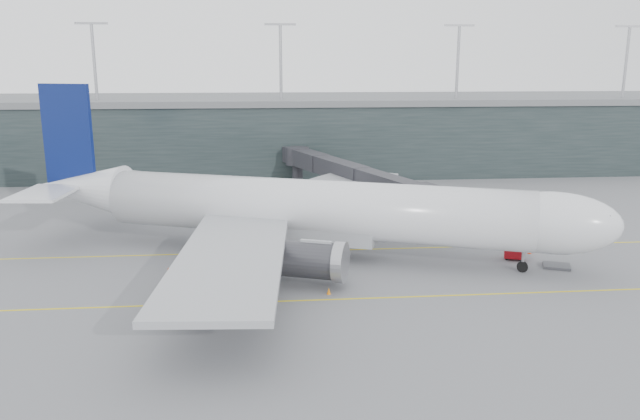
{
  "coord_description": "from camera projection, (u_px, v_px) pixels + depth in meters",
  "views": [
    {
      "loc": [
        1.28,
        -75.6,
        22.0
      ],
      "look_at": [
        7.85,
        -4.0,
        5.03
      ],
      "focal_mm": 35.0,
      "sensor_mm": 36.0,
      "label": 1
    }
  ],
  "objects": [
    {
      "name": "cone_wing_port",
      "position": [
        317.0,
        216.0,
        90.28
      ],
      "size": [
        0.51,
        0.51,
        0.8
      ],
      "primitive_type": "cone",
      "color": "orange",
      "rests_on": "ground"
    },
    {
      "name": "taxiline_a",
      "position": [
        255.0,
        252.0,
        74.33
      ],
      "size": [
        160.0,
        0.25,
        0.02
      ],
      "primitive_type": "cube",
      "color": "gold",
      "rests_on": "ground"
    },
    {
      "name": "taxiline_b",
      "position": [
        253.0,
        302.0,
        58.83
      ],
      "size": [
        160.0,
        0.25,
        0.02
      ],
      "primitive_type": "cube",
      "color": "gold",
      "rests_on": "ground"
    },
    {
      "name": "uld_b",
      "position": [
        246.0,
        215.0,
        88.58
      ],
      "size": [
        2.07,
        1.68,
        1.83
      ],
      "rotation": [
        0.0,
        0.0,
        0.04
      ],
      "color": "#323237",
      "rests_on": "ground"
    },
    {
      "name": "taxiline_lead_main",
      "position": [
        288.0,
        207.0,
        98.04
      ],
      "size": [
        0.25,
        60.0,
        0.02
      ],
      "primitive_type": "cube",
      "color": "gold",
      "rests_on": "ground"
    },
    {
      "name": "cone_wing_stbd",
      "position": [
        329.0,
        291.0,
        60.8
      ],
      "size": [
        0.41,
        0.41,
        0.65
      ],
      "primitive_type": "cone",
      "color": "orange",
      "rests_on": "ground"
    },
    {
      "name": "cone_tail",
      "position": [
        168.0,
        270.0,
        66.78
      ],
      "size": [
        0.45,
        0.45,
        0.71
      ],
      "primitive_type": "cone",
      "color": "#F1540D",
      "rests_on": "ground"
    },
    {
      "name": "gse_cart",
      "position": [
        513.0,
        253.0,
        71.56
      ],
      "size": [
        2.34,
        1.89,
        1.39
      ],
      "rotation": [
        0.0,
        0.0,
        -0.34
      ],
      "color": "#A00B12",
      "rests_on": "ground"
    },
    {
      "name": "uld_c",
      "position": [
        255.0,
        214.0,
        89.29
      ],
      "size": [
        1.97,
        1.65,
        1.66
      ],
      "rotation": [
        0.0,
        0.0,
        -0.11
      ],
      "color": "#323237",
      "rests_on": "ground"
    },
    {
      "name": "ground",
      "position": [
        255.0,
        243.0,
        78.21
      ],
      "size": [
        320.0,
        320.0,
        0.0
      ],
      "primitive_type": "plane",
      "color": "slate",
      "rests_on": "ground"
    },
    {
      "name": "main_aircraft",
      "position": [
        309.0,
        209.0,
        72.16
      ],
      "size": [
        67.38,
        62.19,
        19.54
      ],
      "rotation": [
        0.0,
        0.0,
        -0.35
      ],
      "color": "silver",
      "rests_on": "ground"
    },
    {
      "name": "jet_bridge",
      "position": [
        349.0,
        169.0,
        101.54
      ],
      "size": [
        19.32,
        44.46,
        7.0
      ],
      "rotation": [
        0.0,
        0.0,
        0.36
      ],
      "color": "#2B2B30",
      "rests_on": "ground"
    },
    {
      "name": "uld_a",
      "position": [
        211.0,
        216.0,
        87.56
      ],
      "size": [
        2.28,
        1.87,
        1.98
      ],
      "rotation": [
        0.0,
        0.0,
        -0.06
      ],
      "color": "#323237",
      "rests_on": "ground"
    },
    {
      "name": "baggage_dolly",
      "position": [
        557.0,
        266.0,
        68.84
      ],
      "size": [
        3.47,
        3.16,
        0.28
      ],
      "primitive_type": "cube",
      "rotation": [
        0.0,
        0.0,
        -0.38
      ],
      "color": "#39393E",
      "rests_on": "ground"
    },
    {
      "name": "terminal",
      "position": [
        257.0,
        132.0,
        132.67
      ],
      "size": [
        240.0,
        36.0,
        29.0
      ],
      "color": "#1C2627",
      "rests_on": "ground"
    },
    {
      "name": "cone_nose",
      "position": [
        530.0,
        250.0,
        73.82
      ],
      "size": [
        0.49,
        0.49,
        0.79
      ],
      "primitive_type": "cone",
      "color": "red",
      "rests_on": "ground"
    }
  ]
}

